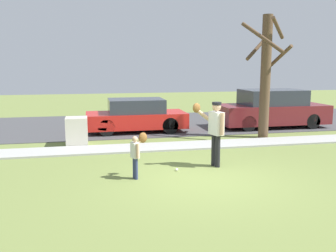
% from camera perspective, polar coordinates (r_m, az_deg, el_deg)
% --- Properties ---
extents(ground_plane, '(48.00, 48.00, 0.00)m').
position_cam_1_polar(ground_plane, '(12.22, 0.60, -3.38)').
color(ground_plane, olive).
extents(sidewalk_strip, '(36.00, 1.20, 0.06)m').
position_cam_1_polar(sidewalk_strip, '(12.30, 0.49, -3.15)').
color(sidewalk_strip, '#A3A39E').
rests_on(sidewalk_strip, ground).
extents(road_surface, '(36.00, 6.80, 0.02)m').
position_cam_1_polar(road_surface, '(17.14, -3.12, 0.36)').
color(road_surface, '#424244').
rests_on(road_surface, ground).
extents(person_adult, '(0.81, 0.60, 1.74)m').
position_cam_1_polar(person_adult, '(9.88, 7.21, -0.10)').
color(person_adult, black).
rests_on(person_adult, ground).
extents(person_child, '(0.45, 0.50, 1.08)m').
position_cam_1_polar(person_child, '(8.89, -4.78, -3.67)').
color(person_child, navy).
rests_on(person_child, ground).
extents(baseball, '(0.07, 0.07, 0.07)m').
position_cam_1_polar(baseball, '(9.60, 1.35, -6.74)').
color(baseball, white).
rests_on(baseball, ground).
extents(utility_cabinet, '(0.71, 0.72, 0.96)m').
position_cam_1_polar(utility_cabinet, '(12.91, -13.88, -0.80)').
color(utility_cabinet, beige).
rests_on(utility_cabinet, ground).
extents(street_tree_near, '(1.84, 1.88, 4.49)m').
position_cam_1_polar(street_tree_near, '(14.13, 14.84, 7.89)').
color(street_tree_near, brown).
rests_on(street_tree_near, ground).
extents(parked_hatchback_red, '(4.00, 1.75, 1.33)m').
position_cam_1_polar(parked_hatchback_red, '(15.07, -4.93, 1.58)').
color(parked_hatchback_red, red).
rests_on(parked_hatchback_red, road_surface).
extents(parked_suv_maroon, '(4.70, 1.90, 1.63)m').
position_cam_1_polar(parked_suv_maroon, '(16.75, 15.71, 2.50)').
color(parked_suv_maroon, maroon).
rests_on(parked_suv_maroon, road_surface).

